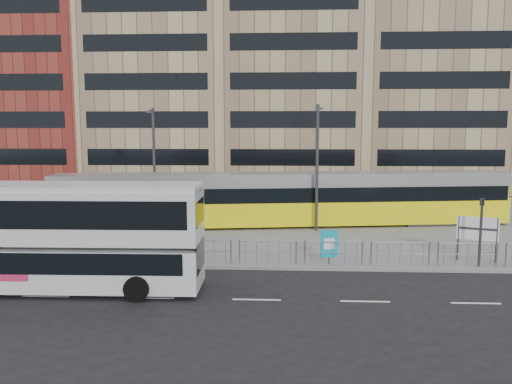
{
  "coord_description": "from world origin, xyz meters",
  "views": [
    {
      "loc": [
        2.84,
        -21.85,
        6.3
      ],
      "look_at": [
        1.49,
        6.0,
        2.78
      ],
      "focal_mm": 35.0,
      "sensor_mm": 36.0,
      "label": 1
    }
  ],
  "objects_px": {
    "pedestrian": "(158,236)",
    "traffic_light_west": "(161,216)",
    "double_decker_bus": "(66,233)",
    "station_sign": "(478,231)",
    "ad_panel": "(329,244)",
    "traffic_light_east": "(481,223)",
    "lamp_post_west": "(154,159)",
    "lamp_post_east": "(317,162)",
    "tram": "(284,199)"
  },
  "relations": [
    {
      "from": "station_sign",
      "to": "traffic_light_west",
      "type": "height_order",
      "value": "traffic_light_west"
    },
    {
      "from": "ad_panel",
      "to": "traffic_light_west",
      "type": "xyz_separation_m",
      "value": [
        -8.06,
        1.13,
        1.06
      ]
    },
    {
      "from": "station_sign",
      "to": "traffic_light_west",
      "type": "bearing_deg",
      "value": -161.16
    },
    {
      "from": "lamp_post_east",
      "to": "traffic_light_west",
      "type": "bearing_deg",
      "value": -141.51
    },
    {
      "from": "traffic_light_east",
      "to": "lamp_post_east",
      "type": "height_order",
      "value": "lamp_post_east"
    },
    {
      "from": "tram",
      "to": "pedestrian",
      "type": "height_order",
      "value": "tram"
    },
    {
      "from": "lamp_post_west",
      "to": "traffic_light_west",
      "type": "bearing_deg",
      "value": -74.11
    },
    {
      "from": "lamp_post_east",
      "to": "traffic_light_east",
      "type": "bearing_deg",
      "value": -48.41
    },
    {
      "from": "ad_panel",
      "to": "traffic_light_east",
      "type": "relative_size",
      "value": 0.51
    },
    {
      "from": "double_decker_bus",
      "to": "lamp_post_west",
      "type": "bearing_deg",
      "value": 89.61
    },
    {
      "from": "station_sign",
      "to": "traffic_light_east",
      "type": "bearing_deg",
      "value": -83.46
    },
    {
      "from": "double_decker_bus",
      "to": "lamp_post_west",
      "type": "height_order",
      "value": "lamp_post_west"
    },
    {
      "from": "double_decker_bus",
      "to": "station_sign",
      "type": "bearing_deg",
      "value": 13.8
    },
    {
      "from": "ad_panel",
      "to": "lamp_post_west",
      "type": "distance_m",
      "value": 15.36
    },
    {
      "from": "ad_panel",
      "to": "lamp_post_west",
      "type": "height_order",
      "value": "lamp_post_west"
    },
    {
      "from": "traffic_light_west",
      "to": "traffic_light_east",
      "type": "relative_size",
      "value": 1.0
    },
    {
      "from": "traffic_light_east",
      "to": "lamp_post_east",
      "type": "relative_size",
      "value": 0.41
    },
    {
      "from": "traffic_light_west",
      "to": "lamp_post_west",
      "type": "distance_m",
      "value": 9.99
    },
    {
      "from": "pedestrian",
      "to": "traffic_light_east",
      "type": "xyz_separation_m",
      "value": [
        15.11,
        -1.92,
        1.18
      ]
    },
    {
      "from": "station_sign",
      "to": "traffic_light_east",
      "type": "height_order",
      "value": "traffic_light_east"
    },
    {
      "from": "pedestrian",
      "to": "traffic_light_west",
      "type": "distance_m",
      "value": 1.4
    },
    {
      "from": "double_decker_bus",
      "to": "tram",
      "type": "relative_size",
      "value": 0.37
    },
    {
      "from": "pedestrian",
      "to": "lamp_post_west",
      "type": "distance_m",
      "value": 9.62
    },
    {
      "from": "ad_panel",
      "to": "traffic_light_west",
      "type": "relative_size",
      "value": 0.51
    },
    {
      "from": "tram",
      "to": "lamp_post_east",
      "type": "relative_size",
      "value": 3.79
    },
    {
      "from": "station_sign",
      "to": "lamp_post_west",
      "type": "bearing_deg",
      "value": 171.36
    },
    {
      "from": "double_decker_bus",
      "to": "pedestrian",
      "type": "relative_size",
      "value": 6.62
    },
    {
      "from": "station_sign",
      "to": "lamp_post_east",
      "type": "distance_m",
      "value": 10.08
    },
    {
      "from": "ad_panel",
      "to": "traffic_light_east",
      "type": "xyz_separation_m",
      "value": [
        6.72,
        -0.12,
        1.06
      ]
    },
    {
      "from": "station_sign",
      "to": "traffic_light_east",
      "type": "relative_size",
      "value": 0.68
    },
    {
      "from": "double_decker_bus",
      "to": "lamp_post_east",
      "type": "bearing_deg",
      "value": 46.18
    },
    {
      "from": "double_decker_bus",
      "to": "lamp_post_east",
      "type": "xyz_separation_m",
      "value": [
        10.54,
        11.35,
        2.05
      ]
    },
    {
      "from": "tram",
      "to": "station_sign",
      "type": "xyz_separation_m",
      "value": [
        8.91,
        -8.37,
        -0.25
      ]
    },
    {
      "from": "traffic_light_west",
      "to": "lamp_post_east",
      "type": "relative_size",
      "value": 0.41
    },
    {
      "from": "tram",
      "to": "traffic_light_east",
      "type": "bearing_deg",
      "value": -54.67
    },
    {
      "from": "tram",
      "to": "pedestrian",
      "type": "xyz_separation_m",
      "value": [
        -6.42,
        -7.33,
        -0.9
      ]
    },
    {
      "from": "station_sign",
      "to": "pedestrian",
      "type": "relative_size",
      "value": 1.31
    },
    {
      "from": "station_sign",
      "to": "tram",
      "type": "bearing_deg",
      "value": 157.05
    },
    {
      "from": "ad_panel",
      "to": "pedestrian",
      "type": "height_order",
      "value": "pedestrian"
    },
    {
      "from": "lamp_post_west",
      "to": "lamp_post_east",
      "type": "bearing_deg",
      "value": -15.76
    },
    {
      "from": "pedestrian",
      "to": "lamp_post_west",
      "type": "xyz_separation_m",
      "value": [
        -2.33,
        8.71,
        3.34
      ]
    },
    {
      "from": "station_sign",
      "to": "traffic_light_west",
      "type": "distance_m",
      "value": 15.0
    },
    {
      "from": "station_sign",
      "to": "ad_panel",
      "type": "distance_m",
      "value": 6.99
    },
    {
      "from": "tram",
      "to": "lamp_post_west",
      "type": "distance_m",
      "value": 9.19
    },
    {
      "from": "ad_panel",
      "to": "traffic_light_east",
      "type": "bearing_deg",
      "value": -15.94
    },
    {
      "from": "double_decker_bus",
      "to": "tram",
      "type": "height_order",
      "value": "double_decker_bus"
    },
    {
      "from": "station_sign",
      "to": "lamp_post_west",
      "type": "height_order",
      "value": "lamp_post_west"
    },
    {
      "from": "traffic_light_west",
      "to": "lamp_post_east",
      "type": "height_order",
      "value": "lamp_post_east"
    },
    {
      "from": "double_decker_bus",
      "to": "traffic_light_west",
      "type": "height_order",
      "value": "double_decker_bus"
    },
    {
      "from": "traffic_light_east",
      "to": "lamp_post_east",
      "type": "bearing_deg",
      "value": 127.49
    }
  ]
}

